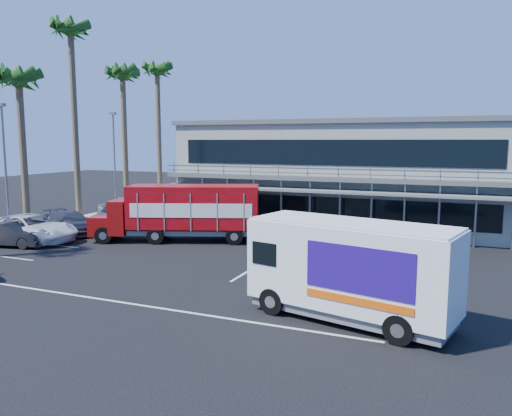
% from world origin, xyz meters
% --- Properties ---
extents(ground, '(120.00, 120.00, 0.00)m').
position_xyz_m(ground, '(0.00, 0.00, 0.00)').
color(ground, black).
rests_on(ground, ground).
extents(building, '(22.40, 12.00, 7.30)m').
position_xyz_m(building, '(3.00, 14.94, 3.66)').
color(building, gray).
rests_on(building, ground).
extents(curb_strip, '(3.00, 32.00, 0.16)m').
position_xyz_m(curb_strip, '(-15.00, 6.00, 0.08)').
color(curb_strip, '#A5A399').
rests_on(curb_strip, ground).
extents(palm_c, '(2.80, 2.80, 10.75)m').
position_xyz_m(palm_c, '(-14.90, 3.00, 9.21)').
color(palm_c, brown).
rests_on(palm_c, ground).
extents(palm_d, '(2.80, 2.80, 14.75)m').
position_xyz_m(palm_d, '(-15.20, 8.00, 12.80)').
color(palm_d, brown).
rests_on(palm_d, ground).
extents(palm_e, '(2.80, 2.80, 12.25)m').
position_xyz_m(palm_e, '(-14.70, 13.00, 10.57)').
color(palm_e, brown).
rests_on(palm_e, ground).
extents(palm_f, '(2.80, 2.80, 13.25)m').
position_xyz_m(palm_f, '(-15.10, 18.50, 11.47)').
color(palm_f, brown).
rests_on(palm_f, ground).
extents(light_pole_near, '(0.50, 0.25, 8.09)m').
position_xyz_m(light_pole_near, '(-14.20, 1.00, 4.50)').
color(light_pole_near, gray).
rests_on(light_pole_near, ground).
extents(light_pole_far, '(0.50, 0.25, 8.09)m').
position_xyz_m(light_pole_far, '(-14.20, 11.00, 4.50)').
color(light_pole_far, gray).
rests_on(light_pole_far, ground).
extents(red_truck, '(10.03, 5.61, 3.32)m').
position_xyz_m(red_truck, '(-4.39, 4.76, 1.82)').
color(red_truck, maroon).
rests_on(red_truck, ground).
extents(white_van, '(7.13, 3.78, 3.31)m').
position_xyz_m(white_van, '(7.63, -4.55, 1.76)').
color(white_van, white).
rests_on(white_van, ground).
extents(parked_car_b, '(4.29, 2.20, 1.35)m').
position_xyz_m(parked_car_b, '(-12.50, -0.34, 0.67)').
color(parked_car_b, black).
rests_on(parked_car_b, ground).
extents(parked_car_c, '(5.89, 2.76, 1.63)m').
position_xyz_m(parked_car_c, '(-12.50, 0.97, 0.81)').
color(parked_car_c, white).
rests_on(parked_car_c, ground).
extents(parked_car_d, '(5.32, 3.54, 1.43)m').
position_xyz_m(parked_car_d, '(-12.31, 4.00, 0.72)').
color(parked_car_d, '#2F333F').
rests_on(parked_car_d, ground).
extents(parked_car_e, '(4.59, 1.96, 1.55)m').
position_xyz_m(parked_car_e, '(-12.50, 10.16, 0.77)').
color(parked_car_e, slate).
rests_on(parked_car_e, ground).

